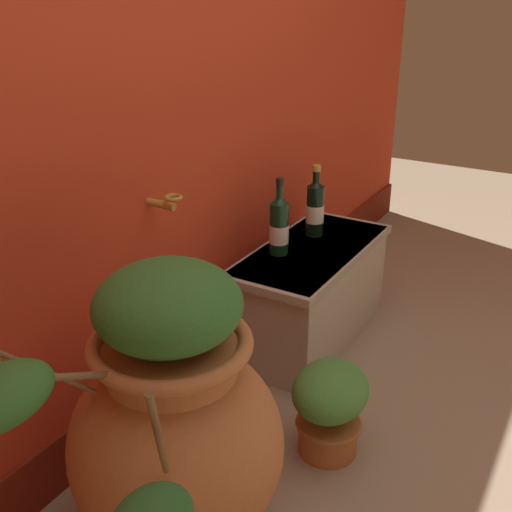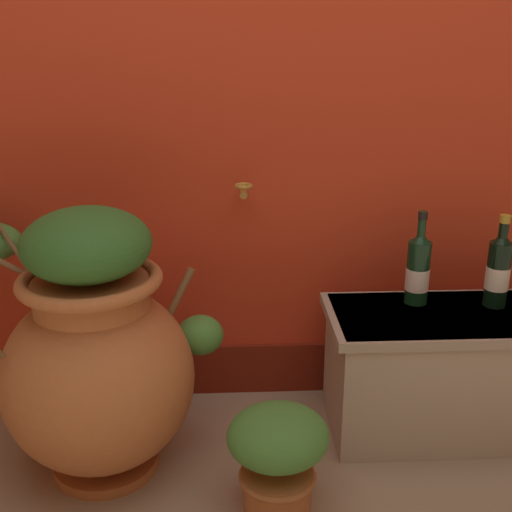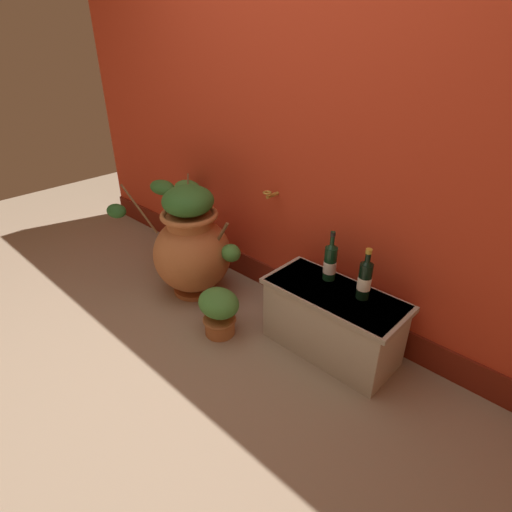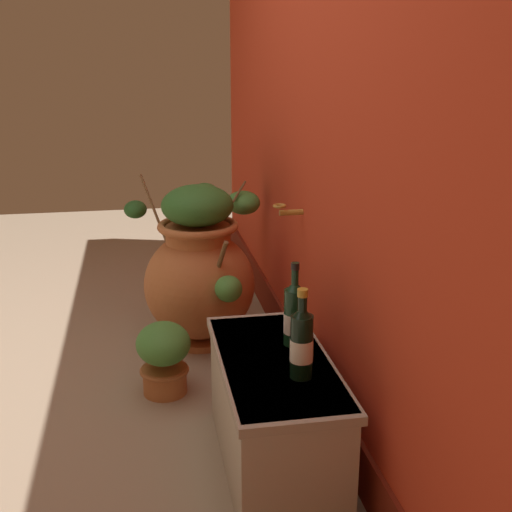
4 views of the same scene
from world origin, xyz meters
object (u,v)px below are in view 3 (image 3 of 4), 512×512
(wine_bottle_middle, at_px, (330,261))
(potted_shrub, at_px, (219,310))
(wine_bottle_left, at_px, (365,278))
(terracotta_urn, at_px, (191,243))

(wine_bottle_middle, height_order, potted_shrub, wine_bottle_middle)
(wine_bottle_left, xyz_separation_m, potted_shrub, (-0.71, -0.41, -0.35))
(terracotta_urn, distance_m, potted_shrub, 0.58)
(wine_bottle_left, bearing_deg, terracotta_urn, -170.75)
(terracotta_urn, relative_size, potted_shrub, 2.76)
(potted_shrub, bearing_deg, terracotta_urn, 157.72)
(terracotta_urn, bearing_deg, potted_shrub, -22.28)
(terracotta_urn, relative_size, wine_bottle_left, 2.92)
(wine_bottle_left, bearing_deg, wine_bottle_middle, 171.85)
(terracotta_urn, bearing_deg, wine_bottle_middle, 13.40)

